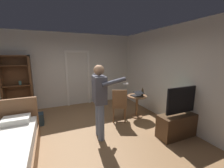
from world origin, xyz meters
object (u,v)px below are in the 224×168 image
Objects in this scene: side_table at (137,103)px; person_blue_shirt at (100,96)px; bookshelf at (17,83)px; suitcase_dark at (35,120)px; bottle_on_table at (142,92)px; wooden_chair at (119,104)px; laptop at (137,94)px; tv_flatscreen at (182,121)px.

person_blue_shirt reaches higher than side_table.
bookshelf is 1.58m from suitcase_dark.
wooden_chair reaches higher than bottle_on_table.
suitcase_dark is (-1.51, 1.28, -0.85)m from person_blue_shirt.
person_blue_shirt is (-1.46, -0.66, 0.55)m from side_table.
wooden_chair is at bearing -172.68° from side_table.
side_table is at bearing -13.19° from suitcase_dark.
bookshelf is 1.12× the size of person_blue_shirt.
laptop is at bearing 3.81° from wooden_chair.
suitcase_dark is (-2.94, 0.66, -0.59)m from laptop.
bookshelf reaches higher than person_blue_shirt.
suitcase_dark is (-3.39, 1.99, -0.19)m from tv_flatscreen.
person_blue_shirt is (-1.60, -0.58, 0.21)m from bottle_on_table.
side_table is 3.04m from suitcase_dark.
person_blue_shirt reaches higher than wooden_chair.
wooden_chair is (-1.09, 1.28, 0.19)m from tv_flatscreen.
bottle_on_table is at bearing 0.40° from wooden_chair.
person_blue_shirt is at bearing -160.01° from bottle_on_table.
suitcase_dark is at bearing 167.27° from laptop.
laptop is 0.67m from wooden_chair.
bottle_on_table is 0.26× the size of wooden_chair.
tv_flatscreen is 1.31× the size of wooden_chair.
suitcase_dark is at bearing 139.59° from person_blue_shirt.
person_blue_shirt is at bearing -50.61° from bookshelf.
person_blue_shirt is (-0.79, -0.58, 0.48)m from wooden_chair.
tv_flatscreen reaches higher than side_table.
bookshelf reaches higher than suitcase_dark.
bottle_on_table is (0.14, -0.08, 0.34)m from side_table.
side_table is 1.54× the size of suitcase_dark.
bottle_on_table is 1.71m from person_blue_shirt.
bookshelf is 3.94m from laptop.
tv_flatscreen is 3.59× the size of laptop.
bookshelf is at bearing 152.54° from side_table.
laptop is (-0.45, 1.32, 0.40)m from tv_flatscreen.
laptop is 3.07m from suitcase_dark.
bookshelf is at bearing 146.08° from wooden_chair.
laptop is 1.42× the size of bottle_on_table.
wooden_chair is at bearing -33.92° from bookshelf.
side_table is 0.40× the size of person_blue_shirt.
side_table is 2.74× the size of bottle_on_table.
laptop is at bearing 167.35° from bottle_on_table.
person_blue_shirt is (-1.43, -0.62, 0.27)m from laptop.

